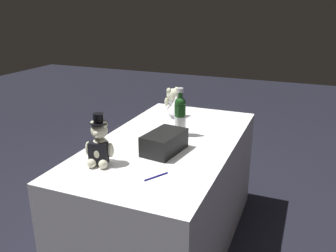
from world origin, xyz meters
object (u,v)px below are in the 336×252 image
object	(u,v)px
teddy_bear_groom	(100,145)
champagne_bottle	(180,116)
gift_case_black	(164,142)
signing_pen	(155,177)
teddy_bear_bride	(174,104)

from	to	relation	value
teddy_bear_groom	champagne_bottle	world-z (taller)	champagne_bottle
champagne_bottle	teddy_bear_groom	bearing A→B (deg)	157.43
champagne_bottle	gift_case_black	distance (m)	0.31
champagne_bottle	signing_pen	world-z (taller)	champagne_bottle
teddy_bear_bride	signing_pen	world-z (taller)	teddy_bear_bride
teddy_bear_bride	gift_case_black	world-z (taller)	teddy_bear_bride
teddy_bear_groom	signing_pen	size ratio (longest dim) A/B	2.16
teddy_bear_groom	teddy_bear_bride	bearing A→B (deg)	-3.39
champagne_bottle	signing_pen	distance (m)	0.65
signing_pen	teddy_bear_bride	bearing A→B (deg)	16.23
champagne_bottle	signing_pen	xyz separation A→B (m)	(-0.63, -0.10, -0.13)
champagne_bottle	gift_case_black	world-z (taller)	champagne_bottle
teddy_bear_groom	teddy_bear_bride	distance (m)	0.96
teddy_bear_groom	teddy_bear_bride	size ratio (longest dim) A/B	1.26
signing_pen	champagne_bottle	bearing A→B (deg)	9.07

